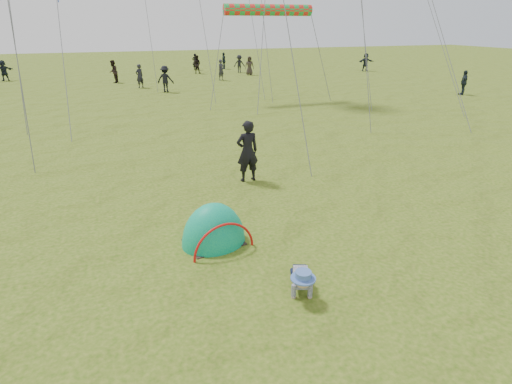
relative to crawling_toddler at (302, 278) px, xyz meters
name	(u,v)px	position (x,y,z in m)	size (l,w,h in m)	color
ground	(305,276)	(0.29, 0.44, -0.31)	(140.00, 140.00, 0.00)	#2A500B
crawling_toddler	(302,278)	(0.00, 0.00, 0.00)	(0.56, 0.81, 0.62)	black
popup_tent	(214,242)	(-1.08, 2.29, -0.31)	(1.46, 1.20, 1.89)	#007570
standing_adult	(247,151)	(0.83, 5.68, 0.64)	(0.69, 0.46, 1.90)	black
crowd_person_0	(221,70)	(6.06, 28.87, 0.55)	(0.62, 0.41, 1.71)	#292830
crowd_person_1	(113,72)	(-2.64, 30.25, 0.58)	(0.86, 0.67, 1.78)	black
crowd_person_2	(224,61)	(8.63, 37.60, 0.53)	(0.98, 0.41, 1.67)	#1B262E
crowd_person_3	(165,79)	(0.75, 24.08, 0.59)	(1.16, 0.67, 1.80)	black
crowd_person_4	(249,66)	(9.54, 31.71, 0.53)	(0.82, 0.53, 1.68)	#302822
crowd_person_5	(366,62)	(21.76, 31.00, 0.56)	(1.61, 0.51, 1.74)	black
crowd_person_6	(140,76)	(-0.82, 26.73, 0.55)	(0.63, 0.41, 1.72)	black
crowd_person_7	(197,64)	(5.09, 34.49, 0.54)	(0.82, 0.64, 1.69)	black
crowd_person_8	(464,83)	(19.75, 16.22, 0.50)	(0.95, 0.39, 1.61)	#1D272E
crowd_person_9	(239,64)	(9.19, 33.81, 0.52)	(1.07, 0.62, 1.66)	black
crowd_person_11	(4,70)	(-11.36, 34.61, 0.53)	(1.56, 0.50, 1.69)	black
crowd_person_12	(195,62)	(5.55, 37.53, 0.51)	(0.60, 0.39, 1.65)	black
rainbow_tube_kite	(269,10)	(6.46, 18.75, 4.94)	(0.64, 0.64, 5.44)	red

